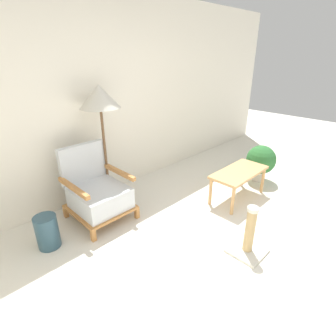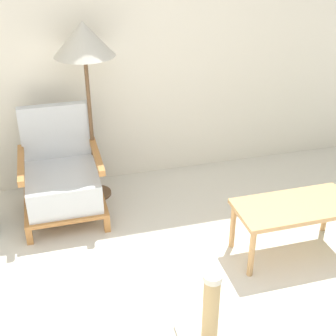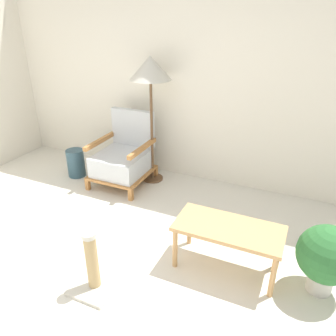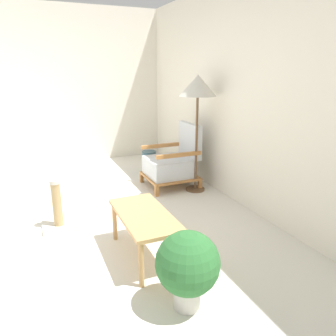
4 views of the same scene
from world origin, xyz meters
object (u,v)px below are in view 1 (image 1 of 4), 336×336
at_px(floor_lamp, 100,101).
at_px(scratching_post, 249,238).
at_px(coffee_table, 239,175).
at_px(armchair, 97,192).
at_px(vase, 47,232).
at_px(potted_plant, 261,161).

relative_size(floor_lamp, scratching_post, 2.90).
bearing_deg(coffee_table, armchair, 148.43).
height_order(armchair, scratching_post, armchair).
bearing_deg(floor_lamp, scratching_post, -77.29).
bearing_deg(armchair, scratching_post, -66.43).
xyz_separation_m(coffee_table, vase, (-2.33, 0.90, -0.18)).
distance_m(armchair, vase, 0.72).
bearing_deg(armchair, coffee_table, -31.57).
bearing_deg(floor_lamp, vase, -161.63).
bearing_deg(potted_plant, vase, 164.68).
xyz_separation_m(armchair, potted_plant, (2.40, -0.95, -0.00)).
bearing_deg(vase, potted_plant, -15.32).
bearing_deg(scratching_post, floor_lamp, 102.71).
distance_m(armchair, floor_lamp, 1.12).
height_order(armchair, potted_plant, armchair).
bearing_deg(potted_plant, armchair, 158.29).
bearing_deg(potted_plant, floor_lamp, 150.67).
xyz_separation_m(armchair, floor_lamp, (0.30, 0.22, 1.05)).
distance_m(armchair, coffee_table, 1.92).
relative_size(coffee_table, vase, 2.41).
xyz_separation_m(armchair, vase, (-0.69, -0.11, -0.16)).
bearing_deg(scratching_post, vase, 132.16).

